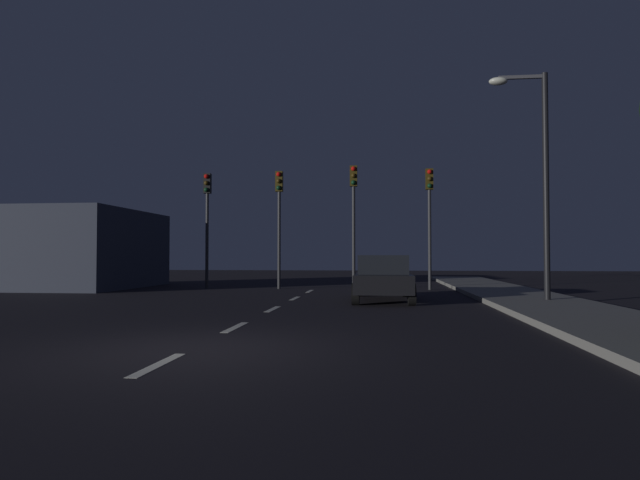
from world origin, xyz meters
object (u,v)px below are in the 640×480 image
(traffic_signal_far_left, at_px, (207,208))
(traffic_signal_center_right, at_px, (354,203))
(traffic_signal_center_left, at_px, (279,207))
(traffic_signal_far_right, at_px, (429,205))
(car_stopped_ahead, at_px, (383,278))
(street_lamp_right, at_px, (537,165))

(traffic_signal_far_left, distance_m, traffic_signal_center_right, 6.57)
(traffic_signal_center_left, xyz_separation_m, traffic_signal_far_right, (6.54, -0.00, -0.00))
(traffic_signal_center_left, xyz_separation_m, car_stopped_ahead, (4.53, -5.91, -2.88))
(traffic_signal_center_right, distance_m, street_lamp_right, 8.98)
(traffic_signal_center_right, relative_size, street_lamp_right, 0.78)
(street_lamp_right, bearing_deg, traffic_signal_far_right, 110.58)
(traffic_signal_center_right, relative_size, traffic_signal_far_right, 1.04)
(traffic_signal_far_right, distance_m, street_lamp_right, 7.31)
(car_stopped_ahead, relative_size, street_lamp_right, 0.67)
(traffic_signal_far_right, xyz_separation_m, car_stopped_ahead, (-2.00, -5.91, -2.87))
(traffic_signal_far_left, height_order, traffic_signal_center_right, traffic_signal_center_right)
(traffic_signal_far_left, bearing_deg, traffic_signal_center_right, 0.00)
(traffic_signal_center_right, relative_size, car_stopped_ahead, 1.17)
(traffic_signal_far_left, distance_m, car_stopped_ahead, 10.20)
(traffic_signal_center_left, bearing_deg, traffic_signal_far_left, -180.00)
(traffic_signal_center_left, xyz_separation_m, street_lamp_right, (9.10, -6.83, 0.55))
(traffic_signal_far_left, height_order, traffic_signal_center_left, traffic_signal_center_left)
(car_stopped_ahead, distance_m, street_lamp_right, 5.78)
(traffic_signal_far_left, distance_m, street_lamp_right, 14.14)
(traffic_signal_center_right, bearing_deg, car_stopped_ahead, -78.12)
(traffic_signal_center_left, relative_size, traffic_signal_far_right, 1.00)
(traffic_signal_far_left, xyz_separation_m, street_lamp_right, (12.37, -6.83, 0.57))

